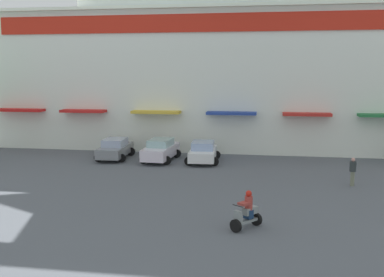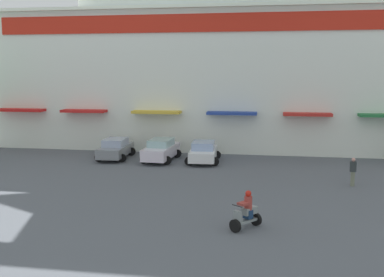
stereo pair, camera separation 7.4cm
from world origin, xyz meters
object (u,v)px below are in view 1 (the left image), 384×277
(parked_car_1, at_px, (161,150))
(scooter_rider_1, at_px, (247,213))
(parked_car_2, at_px, (203,152))
(pedestrian_1, at_px, (353,170))
(parked_car_0, at_px, (115,149))

(parked_car_1, xyz_separation_m, scooter_rider_1, (6.73, -13.51, -0.14))
(parked_car_1, relative_size, parked_car_2, 1.09)
(scooter_rider_1, relative_size, pedestrian_1, 0.99)
(parked_car_1, bearing_deg, parked_car_0, 176.11)
(pedestrian_1, bearing_deg, scooter_rider_1, -123.57)
(parked_car_0, xyz_separation_m, scooter_rider_1, (10.15, -13.75, -0.09))
(parked_car_0, height_order, pedestrian_1, pedestrian_1)
(scooter_rider_1, bearing_deg, parked_car_2, 105.41)
(parked_car_2, bearing_deg, scooter_rider_1, -74.59)
(parked_car_0, xyz_separation_m, pedestrian_1, (15.52, -5.66, 0.16))
(parked_car_0, relative_size, scooter_rider_1, 2.79)
(parked_car_0, relative_size, pedestrian_1, 2.75)
(parked_car_0, bearing_deg, parked_car_2, -2.72)
(parked_car_1, bearing_deg, parked_car_2, -1.38)
(parked_car_0, distance_m, scooter_rider_1, 17.09)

